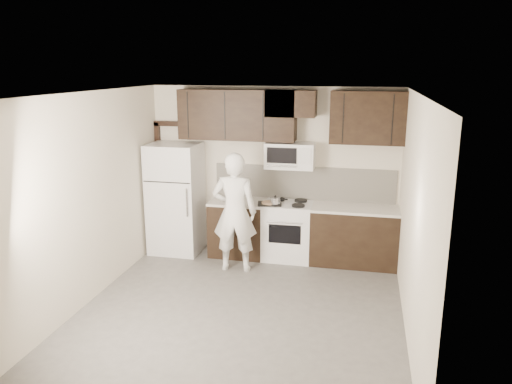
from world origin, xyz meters
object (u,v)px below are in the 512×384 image
(refrigerator, at_px, (176,198))
(person, at_px, (235,212))
(microwave, at_px, (290,156))
(stove, at_px, (288,230))

(refrigerator, xyz_separation_m, person, (1.15, -0.58, 0.00))
(microwave, xyz_separation_m, refrigerator, (-1.85, -0.17, -0.75))
(stove, relative_size, person, 0.52)
(stove, height_order, microwave, microwave)
(microwave, distance_m, person, 1.27)
(stove, relative_size, refrigerator, 0.52)
(refrigerator, height_order, person, person)
(person, bearing_deg, stove, -143.97)
(stove, height_order, refrigerator, refrigerator)
(microwave, bearing_deg, person, -133.13)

